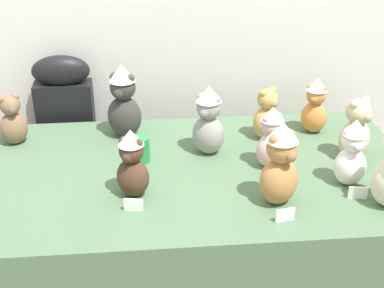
% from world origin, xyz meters
% --- Properties ---
extents(display_table, '(1.82, 0.99, 0.73)m').
position_xyz_m(display_table, '(0.00, 0.25, 0.36)').
color(display_table, '#4C6B4C').
rests_on(display_table, ground_plane).
extents(instrument_case, '(0.28, 0.12, 1.02)m').
position_xyz_m(instrument_case, '(-0.58, 0.88, 0.52)').
color(instrument_case, black).
rests_on(instrument_case, ground_plane).
extents(teddy_bear_sand, '(0.18, 0.17, 0.28)m').
position_xyz_m(teddy_bear_sand, '(0.69, 0.29, 0.86)').
color(teddy_bear_sand, '#CCB78E').
rests_on(teddy_bear_sand, display_table).
extents(teddy_bear_charcoal, '(0.19, 0.18, 0.34)m').
position_xyz_m(teddy_bear_charcoal, '(-0.28, 0.59, 0.90)').
color(teddy_bear_charcoal, '#383533').
rests_on(teddy_bear_charcoal, display_table).
extents(teddy_bear_blush, '(0.15, 0.15, 0.27)m').
position_xyz_m(teddy_bear_blush, '(0.32, 0.25, 0.86)').
color(teddy_bear_blush, beige).
rests_on(teddy_bear_blush, display_table).
extents(teddy_bear_caramel, '(0.19, 0.18, 0.33)m').
position_xyz_m(teddy_bear_caramel, '(0.29, -0.01, 0.89)').
color(teddy_bear_caramel, '#B27A42').
rests_on(teddy_bear_caramel, display_table).
extents(teddy_bear_mocha, '(0.15, 0.14, 0.23)m').
position_xyz_m(teddy_bear_mocha, '(-0.76, 0.56, 0.84)').
color(teddy_bear_mocha, '#7F6047').
rests_on(teddy_bear_mocha, display_table).
extents(teddy_bear_cocoa, '(0.16, 0.15, 0.28)m').
position_xyz_m(teddy_bear_cocoa, '(-0.24, 0.09, 0.86)').
color(teddy_bear_cocoa, '#4C3323').
rests_on(teddy_bear_cocoa, display_table).
extents(teddy_bear_ginger, '(0.15, 0.15, 0.26)m').
position_xyz_m(teddy_bear_ginger, '(0.59, 0.55, 0.86)').
color(teddy_bear_ginger, '#D17F3D').
rests_on(teddy_bear_ginger, display_table).
extents(teddy_bear_ash, '(0.18, 0.17, 0.31)m').
position_xyz_m(teddy_bear_ash, '(0.08, 0.39, 0.88)').
color(teddy_bear_ash, gray).
rests_on(teddy_bear_ash, display_table).
extents(teddy_bear_honey, '(0.16, 0.15, 0.24)m').
position_xyz_m(teddy_bear_honey, '(0.36, 0.51, 0.84)').
color(teddy_bear_honey, tan).
rests_on(teddy_bear_honey, display_table).
extents(teddy_bear_snow, '(0.13, 0.11, 0.28)m').
position_xyz_m(teddy_bear_snow, '(0.60, 0.09, 0.86)').
color(teddy_bear_snow, white).
rests_on(teddy_bear_snow, display_table).
extents(party_cup_green, '(0.08, 0.08, 0.11)m').
position_xyz_m(party_cup_green, '(-0.21, 0.34, 0.78)').
color(party_cup_green, '#238C3D').
rests_on(party_cup_green, display_table).
extents(name_card_front_left, '(0.07, 0.02, 0.05)m').
position_xyz_m(name_card_front_left, '(0.60, -0.02, 0.75)').
color(name_card_front_left, white).
rests_on(name_card_front_left, display_table).
extents(name_card_front_middle, '(0.07, 0.02, 0.05)m').
position_xyz_m(name_card_front_middle, '(0.29, -0.13, 0.75)').
color(name_card_front_middle, white).
rests_on(name_card_front_middle, display_table).
extents(name_card_front_right, '(0.07, 0.02, 0.05)m').
position_xyz_m(name_card_front_right, '(-0.24, -0.02, 0.75)').
color(name_card_front_right, white).
rests_on(name_card_front_right, display_table).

